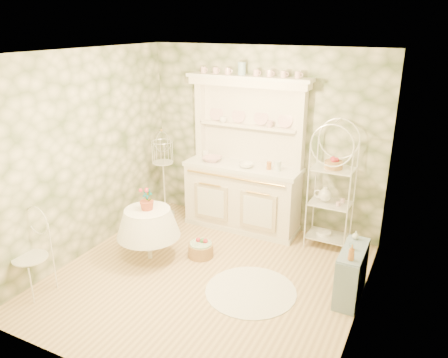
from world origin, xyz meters
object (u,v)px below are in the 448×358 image
at_px(kitchen_dresser, 243,156).
at_px(birdcage_stand, 163,172).
at_px(side_shelf, 351,273).
at_px(bakers_rack, 331,190).
at_px(floor_basket, 201,248).
at_px(cafe_chair, 30,257).
at_px(round_table, 149,236).

bearing_deg(kitchen_dresser, birdcage_stand, -172.46).
height_order(side_shelf, birdcage_stand, birdcage_stand).
relative_size(bakers_rack, floor_basket, 4.63).
bearing_deg(floor_basket, bakers_rack, 36.19).
bearing_deg(bakers_rack, floor_basket, -142.44).
relative_size(cafe_chair, birdcage_stand, 0.61).
xyz_separation_m(bakers_rack, round_table, (-2.04, -1.41, -0.52)).
relative_size(kitchen_dresser, birdcage_stand, 1.52).
distance_m(kitchen_dresser, side_shelf, 2.33).
height_order(side_shelf, floor_basket, side_shelf).
bearing_deg(round_table, bakers_rack, 34.64).
distance_m(kitchen_dresser, bakers_rack, 1.36).
height_order(kitchen_dresser, cafe_chair, kitchen_dresser).
bearing_deg(cafe_chair, birdcage_stand, 89.05).
xyz_separation_m(kitchen_dresser, floor_basket, (-0.12, -1.08, -1.03)).
bearing_deg(cafe_chair, kitchen_dresser, 64.10).
height_order(cafe_chair, birdcage_stand, birdcage_stand).
xyz_separation_m(cafe_chair, floor_basket, (1.35, 1.59, -0.34)).
distance_m(cafe_chair, floor_basket, 2.11).
bearing_deg(kitchen_dresser, bakers_rack, -0.56).
relative_size(kitchen_dresser, floor_basket, 6.22).
xyz_separation_m(side_shelf, birdcage_stand, (-3.17, 0.94, 0.45)).
height_order(kitchen_dresser, floor_basket, kitchen_dresser).
xyz_separation_m(bakers_rack, birdcage_stand, (-2.63, -0.16, -0.10)).
xyz_separation_m(bakers_rack, cafe_chair, (-2.80, -2.65, -0.39)).
distance_m(bakers_rack, round_table, 2.54).
bearing_deg(round_table, floor_basket, 30.57).
distance_m(side_shelf, birdcage_stand, 3.33).
distance_m(round_table, birdcage_stand, 1.45).
xyz_separation_m(kitchen_dresser, cafe_chair, (-1.47, -2.67, -0.69)).
xyz_separation_m(kitchen_dresser, birdcage_stand, (-1.30, -0.17, -0.39)).
bearing_deg(birdcage_stand, cafe_chair, -93.96).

